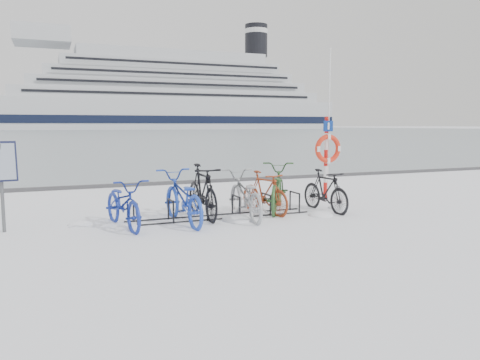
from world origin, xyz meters
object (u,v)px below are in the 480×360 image
at_px(info_board, 0,167).
at_px(cruise_ferry, 171,99).
at_px(bike_rack, 220,209).
at_px(lifebuoy_station, 328,149).

relative_size(info_board, cruise_ferry, 0.01).
distance_m(bike_rack, info_board, 4.30).
relative_size(lifebuoy_station, cruise_ferry, 0.03).
relative_size(bike_rack, lifebuoy_station, 1.00).
height_order(lifebuoy_station, cruise_ferry, cruise_ferry).
distance_m(info_board, cruise_ferry, 195.12).
bearing_deg(cruise_ferry, lifebuoy_station, -102.61).
distance_m(bike_rack, cruise_ferry, 194.34).
distance_m(lifebuoy_station, cruise_ferry, 192.20).
height_order(bike_rack, cruise_ferry, cruise_ferry).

